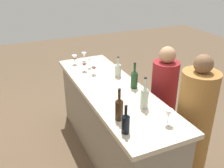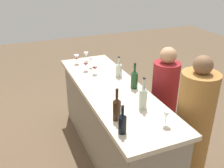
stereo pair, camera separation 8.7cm
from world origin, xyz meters
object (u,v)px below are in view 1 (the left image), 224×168
at_px(wine_glass_far_center, 84,63).
at_px(wine_glass_far_right, 75,58).
at_px(wine_glass_near_right, 89,60).
at_px(wine_bottle_leftmost_near_black, 126,123).
at_px(wine_bottle_second_left_amber_brown, 119,108).
at_px(wine_bottle_second_right_olive_green, 134,79).
at_px(wine_bottle_center_clear_pale, 144,96).
at_px(wine_glass_far_left, 94,68).
at_px(person_center_guest, 193,126).
at_px(person_left_guest, 163,104).
at_px(wine_bottle_rightmost_clear_pale, 118,69).
at_px(wine_glass_near_center, 84,55).
at_px(wine_glass_near_left, 168,114).

bearing_deg(wine_glass_far_center, wine_glass_far_right, 9.19).
relative_size(wine_glass_far_center, wine_glass_far_right, 1.14).
distance_m(wine_glass_near_right, wine_glass_far_center, 0.14).
xyz_separation_m(wine_bottle_leftmost_near_black, wine_bottle_second_left_amber_brown, (0.21, -0.04, 0.02)).
xyz_separation_m(wine_bottle_second_right_olive_green, wine_glass_far_center, (0.76, 0.36, -0.01)).
distance_m(wine_bottle_leftmost_near_black, wine_bottle_center_clear_pale, 0.48).
distance_m(wine_bottle_second_right_olive_green, wine_glass_far_left, 0.66).
distance_m(wine_glass_far_center, person_center_guest, 1.64).
xyz_separation_m(wine_glass_near_right, wine_glass_far_right, (0.21, 0.15, -0.01)).
distance_m(wine_glass_far_center, person_left_guest, 1.19).
xyz_separation_m(wine_bottle_rightmost_clear_pale, wine_glass_near_center, (0.74, 0.21, -0.01)).
relative_size(wine_bottle_leftmost_near_black, wine_glass_far_left, 2.01).
xyz_separation_m(wine_bottle_second_left_amber_brown, wine_glass_far_left, (1.13, -0.17, -0.03)).
xyz_separation_m(wine_glass_near_right, person_center_guest, (-1.48, -0.67, -0.38)).
relative_size(wine_bottle_leftmost_near_black, wine_glass_near_left, 1.79).
height_order(wine_bottle_second_left_amber_brown, wine_glass_near_center, wine_bottle_second_left_amber_brown).
bearing_deg(wine_glass_near_right, wine_bottle_second_left_amber_brown, 171.68).
distance_m(wine_bottle_second_left_amber_brown, wine_glass_near_left, 0.46).
xyz_separation_m(wine_bottle_rightmost_clear_pale, person_left_guest, (-0.41, -0.46, -0.41)).
xyz_separation_m(wine_glass_far_right, person_left_guest, (-1.08, -0.84, -0.41)).
distance_m(wine_bottle_rightmost_clear_pale, wine_glass_far_left, 0.33).
relative_size(wine_bottle_second_right_olive_green, wine_glass_far_right, 2.27).
bearing_deg(wine_glass_near_right, person_center_guest, -155.78).
bearing_deg(wine_glass_near_left, person_left_guest, -33.54).
relative_size(wine_glass_near_left, person_left_guest, 0.11).
distance_m(wine_glass_near_left, wine_glass_near_center, 1.93).
relative_size(wine_glass_near_left, person_center_guest, 0.10).
bearing_deg(wine_bottle_leftmost_near_black, wine_glass_near_left, -95.33).
bearing_deg(wine_glass_far_left, person_left_guest, -130.44).
bearing_deg(wine_glass_far_right, wine_glass_near_left, -169.97).
relative_size(wine_bottle_second_left_amber_brown, wine_bottle_center_clear_pale, 0.96).
distance_m(wine_glass_far_left, wine_glass_far_right, 0.49).
xyz_separation_m(wine_bottle_leftmost_near_black, wine_glass_near_left, (-0.04, -0.42, 0.00)).
relative_size(wine_glass_near_left, wine_glass_near_right, 1.05).
relative_size(wine_bottle_second_right_olive_green, wine_glass_near_right, 2.16).
height_order(wine_glass_near_left, wine_glass_near_right, wine_glass_near_left).
height_order(wine_bottle_center_clear_pale, wine_glass_far_left, wine_bottle_center_clear_pale).
height_order(wine_bottle_leftmost_near_black, wine_bottle_second_right_olive_green, wine_bottle_second_right_olive_green).
bearing_deg(wine_bottle_second_right_olive_green, wine_bottle_second_left_amber_brown, 139.70).
distance_m(wine_bottle_rightmost_clear_pale, wine_glass_near_left, 1.19).
xyz_separation_m(wine_bottle_second_left_amber_brown, wine_bottle_second_right_olive_green, (0.55, -0.46, -0.00)).
height_order(wine_bottle_leftmost_near_black, wine_glass_far_center, wine_bottle_leftmost_near_black).
relative_size(wine_bottle_center_clear_pale, wine_glass_near_center, 2.53).
bearing_deg(wine_bottle_rightmost_clear_pale, person_center_guest, -156.87).
xyz_separation_m(wine_bottle_center_clear_pale, wine_glass_near_center, (1.58, 0.11, -0.04)).
height_order(wine_bottle_center_clear_pale, person_center_guest, person_center_guest).
bearing_deg(person_left_guest, wine_glass_near_right, -60.16).
distance_m(wine_bottle_center_clear_pale, wine_glass_near_left, 0.35).
xyz_separation_m(wine_bottle_center_clear_pale, wine_glass_near_right, (1.30, 0.13, -0.03)).
bearing_deg(person_left_guest, wine_glass_far_left, -48.81).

